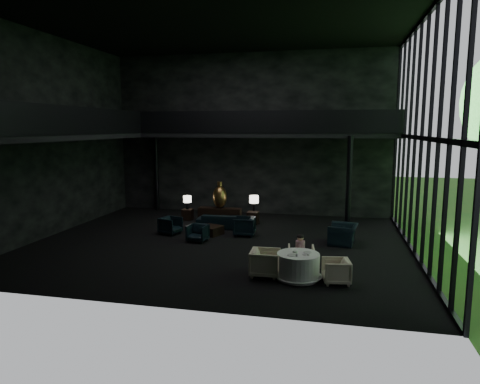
% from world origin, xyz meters
% --- Properties ---
extents(floor, '(14.00, 12.00, 0.02)m').
position_xyz_m(floor, '(0.00, 0.00, 0.00)').
color(floor, black).
rests_on(floor, ground).
extents(ceiling, '(14.00, 12.00, 0.02)m').
position_xyz_m(ceiling, '(0.00, 0.00, 8.00)').
color(ceiling, black).
rests_on(ceiling, ground).
extents(wall_back, '(14.00, 0.04, 8.00)m').
position_xyz_m(wall_back, '(0.00, 6.00, 4.00)').
color(wall_back, black).
rests_on(wall_back, ground).
extents(wall_front, '(14.00, 0.04, 8.00)m').
position_xyz_m(wall_front, '(0.00, -6.00, 4.00)').
color(wall_front, black).
rests_on(wall_front, ground).
extents(wall_left, '(0.04, 12.00, 8.00)m').
position_xyz_m(wall_left, '(-7.00, 0.00, 4.00)').
color(wall_left, black).
rests_on(wall_left, ground).
extents(curtain_wall, '(0.20, 12.00, 8.00)m').
position_xyz_m(curtain_wall, '(6.95, 0.00, 4.00)').
color(curtain_wall, black).
rests_on(curtain_wall, ground).
extents(mezzanine_left, '(2.00, 12.00, 0.25)m').
position_xyz_m(mezzanine_left, '(-6.00, 0.00, 4.00)').
color(mezzanine_left, black).
rests_on(mezzanine_left, wall_left).
extents(mezzanine_back, '(12.00, 2.00, 0.25)m').
position_xyz_m(mezzanine_back, '(1.00, 5.00, 4.00)').
color(mezzanine_back, black).
rests_on(mezzanine_back, wall_back).
extents(railing_left, '(0.06, 12.00, 1.00)m').
position_xyz_m(railing_left, '(-5.00, 0.00, 4.60)').
color(railing_left, black).
rests_on(railing_left, mezzanine_left).
extents(railing_back, '(12.00, 0.06, 1.00)m').
position_xyz_m(railing_back, '(1.00, 4.00, 4.60)').
color(railing_back, black).
rests_on(railing_back, mezzanine_back).
extents(column_nw, '(0.24, 0.24, 4.00)m').
position_xyz_m(column_nw, '(-5.00, 5.70, 2.00)').
color(column_nw, black).
rests_on(column_nw, floor).
extents(column_ne, '(0.24, 0.24, 4.00)m').
position_xyz_m(column_ne, '(4.80, 4.00, 2.00)').
color(column_ne, black).
rests_on(column_ne, floor).
extents(console, '(2.01, 0.46, 0.64)m').
position_xyz_m(console, '(-0.99, 3.64, 0.32)').
color(console, black).
rests_on(console, floor).
extents(bronze_urn, '(0.66, 0.66, 1.23)m').
position_xyz_m(bronze_urn, '(-0.99, 3.67, 1.17)').
color(bronze_urn, olive).
rests_on(bronze_urn, console).
extents(side_table_left, '(0.46, 0.46, 0.51)m').
position_xyz_m(side_table_left, '(-2.59, 3.68, 0.25)').
color(side_table_left, black).
rests_on(side_table_left, floor).
extents(table_lamp_left, '(0.38, 0.38, 0.64)m').
position_xyz_m(table_lamp_left, '(-2.59, 3.70, 0.97)').
color(table_lamp_left, black).
rests_on(table_lamp_left, side_table_left).
extents(side_table_right, '(0.50, 0.50, 0.55)m').
position_xyz_m(side_table_right, '(0.61, 3.51, 0.28)').
color(side_table_right, black).
rests_on(side_table_right, floor).
extents(table_lamp_right, '(0.42, 0.42, 0.70)m').
position_xyz_m(table_lamp_right, '(0.61, 3.75, 1.06)').
color(table_lamp_right, black).
rests_on(table_lamp_right, side_table_right).
extents(sofa, '(2.16, 0.76, 0.83)m').
position_xyz_m(sofa, '(-0.58, 2.39, 0.42)').
color(sofa, black).
rests_on(sofa, floor).
extents(lounge_armchair_west, '(0.87, 0.91, 0.76)m').
position_xyz_m(lounge_armchair_west, '(-2.36, 0.92, 0.38)').
color(lounge_armchair_west, black).
rests_on(lounge_armchair_west, floor).
extents(lounge_armchair_east, '(0.86, 0.92, 0.91)m').
position_xyz_m(lounge_armchair_east, '(0.66, 1.31, 0.45)').
color(lounge_armchair_east, black).
rests_on(lounge_armchair_east, floor).
extents(lounge_armchair_south, '(0.73, 0.69, 0.68)m').
position_xyz_m(lounge_armchair_south, '(-0.90, 0.03, 0.34)').
color(lounge_armchair_south, black).
rests_on(lounge_armchair_south, floor).
extents(window_armchair, '(0.97, 1.34, 1.08)m').
position_xyz_m(window_armchair, '(4.55, 0.85, 0.54)').
color(window_armchair, black).
rests_on(window_armchair, floor).
extents(coffee_table, '(1.03, 1.03, 0.35)m').
position_xyz_m(coffee_table, '(-0.70, 1.17, 0.18)').
color(coffee_table, black).
rests_on(coffee_table, floor).
extents(dining_table, '(1.40, 1.40, 0.75)m').
position_xyz_m(dining_table, '(3.21, -3.24, 0.33)').
color(dining_table, white).
rests_on(dining_table, floor).
extents(dining_chair_north, '(0.92, 0.87, 0.86)m').
position_xyz_m(dining_chair_north, '(3.24, -2.44, 0.43)').
color(dining_chair_north, tan).
rests_on(dining_chair_north, floor).
extents(dining_chair_east, '(0.77, 0.81, 0.73)m').
position_xyz_m(dining_chair_east, '(4.29, -3.37, 0.37)').
color(dining_chair_east, beige).
rests_on(dining_chair_east, floor).
extents(dining_chair_west, '(0.90, 0.96, 0.96)m').
position_xyz_m(dining_chair_west, '(2.24, -3.21, 0.48)').
color(dining_chair_west, '#B7AB8F').
rests_on(dining_chair_west, floor).
extents(child, '(0.29, 0.29, 0.62)m').
position_xyz_m(child, '(3.19, -2.25, 0.76)').
color(child, pink).
rests_on(child, dining_chair_north).
extents(plate_a, '(0.27, 0.27, 0.02)m').
position_xyz_m(plate_a, '(3.04, -3.46, 0.76)').
color(plate_a, white).
rests_on(plate_a, dining_table).
extents(plate_b, '(0.28, 0.28, 0.02)m').
position_xyz_m(plate_b, '(3.46, -3.08, 0.76)').
color(plate_b, white).
rests_on(plate_b, dining_table).
extents(saucer, '(0.17, 0.17, 0.01)m').
position_xyz_m(saucer, '(3.42, -3.33, 0.76)').
color(saucer, white).
rests_on(saucer, dining_table).
extents(coffee_cup, '(0.10, 0.10, 0.06)m').
position_xyz_m(coffee_cup, '(3.50, -3.38, 0.79)').
color(coffee_cup, white).
rests_on(coffee_cup, saucer).
extents(cereal_bowl, '(0.15, 0.15, 0.08)m').
position_xyz_m(cereal_bowl, '(3.11, -3.17, 0.79)').
color(cereal_bowl, white).
rests_on(cereal_bowl, dining_table).
extents(cream_pot, '(0.06, 0.06, 0.07)m').
position_xyz_m(cream_pot, '(3.19, -3.54, 0.78)').
color(cream_pot, '#99999E').
rests_on(cream_pot, dining_table).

